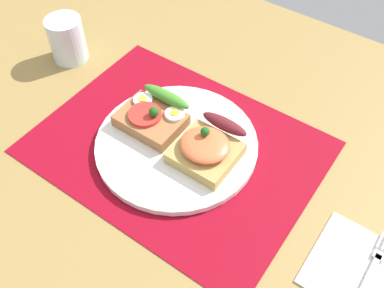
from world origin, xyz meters
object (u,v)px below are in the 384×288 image
fork (371,273)px  drinking_glass (67,39)px  sandwich_egg_tomato (153,116)px  napkin (364,273)px  plate (177,144)px  sandwich_salmon (208,146)px

fork → drinking_glass: (-62.96, 9.26, 3.44)cm
sandwich_egg_tomato → fork: bearing=-6.0°
napkin → plate: bearing=174.6°
drinking_glass → fork: bearing=-8.4°
plate → sandwich_salmon: (5.43, 0.87, 2.45)cm
sandwich_egg_tomato → drinking_glass: drinking_glass is taller
drinking_glass → plate: bearing=-12.1°
napkin → sandwich_salmon: bearing=171.7°
sandwich_salmon → napkin: size_ratio=0.75×
plate → sandwich_egg_tomato: 6.04cm
sandwich_salmon → fork: bearing=-7.7°
plate → napkin: bearing=-5.4°
sandwich_salmon → fork: (27.60, -3.72, -2.54)cm
drinking_glass → sandwich_egg_tomato: bearing=-12.0°
sandwich_egg_tomato → napkin: bearing=-6.4°
napkin → fork: (0.65, 0.20, 0.46)cm
plate → fork: 33.15cm
fork → sandwich_egg_tomato: bearing=174.0°
fork → drinking_glass: size_ratio=1.69×
napkin → fork: size_ratio=0.97×
sandwich_egg_tomato → sandwich_salmon: (10.95, -0.34, 0.31)cm
napkin → fork: 0.82cm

